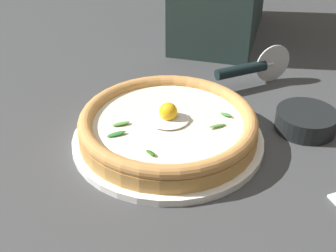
# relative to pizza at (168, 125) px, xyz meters

# --- Properties ---
(ground_plane) EXTENTS (2.40, 2.40, 0.03)m
(ground_plane) POSITION_rel_pizza_xyz_m (0.04, -0.03, -0.05)
(ground_plane) COLOR #3A3C3D
(ground_plane) RESTS_ON ground
(pizza_plate) EXTENTS (0.32, 0.32, 0.01)m
(pizza_plate) POSITION_rel_pizza_xyz_m (-0.00, 0.00, -0.03)
(pizza_plate) COLOR white
(pizza_plate) RESTS_ON ground
(pizza) EXTENTS (0.30, 0.30, 0.06)m
(pizza) POSITION_rel_pizza_xyz_m (0.00, 0.00, 0.00)
(pizza) COLOR #C48D46
(pizza) RESTS_ON pizza_plate
(side_bowl) EXTENTS (0.11, 0.11, 0.03)m
(side_bowl) POSITION_rel_pizza_xyz_m (-0.24, -0.06, -0.02)
(side_bowl) COLOR black
(side_bowl) RESTS_ON ground
(pizza_cutter) EXTENTS (0.16, 0.09, 0.08)m
(pizza_cutter) POSITION_rel_pizza_xyz_m (-0.15, -0.21, 0.01)
(pizza_cutter) COLOR silver
(pizza_cutter) RESTS_ON ground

